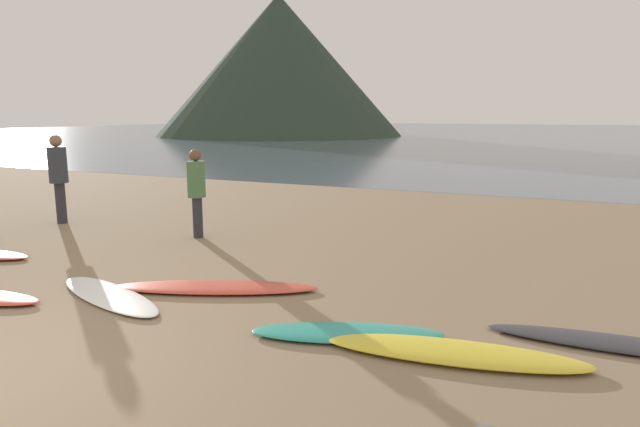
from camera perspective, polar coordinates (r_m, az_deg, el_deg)
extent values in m
cube|color=#8C7559|center=(13.61, 3.62, 0.39)|extent=(120.00, 120.00, 0.20)
cube|color=slate|center=(65.84, 20.31, 7.83)|extent=(140.00, 100.00, 0.01)
cone|color=#28382B|center=(56.49, -4.26, 15.02)|extent=(24.44, 24.44, 13.62)
ellipsoid|color=white|center=(7.39, -21.07, -7.92)|extent=(2.22, 1.25, 0.07)
ellipsoid|color=#D84C38|center=(7.29, -10.79, -7.54)|extent=(2.68, 1.55, 0.08)
ellipsoid|color=teal|center=(5.78, 2.85, -12.27)|extent=(2.05, 1.22, 0.08)
ellipsoid|color=yellow|center=(5.47, 13.59, -13.81)|extent=(2.55, 0.94, 0.10)
ellipsoid|color=#333338|center=(6.29, 29.58, -11.82)|extent=(2.70, 0.60, 0.07)
cylinder|color=#2D2D38|center=(10.32, -12.59, -0.39)|extent=(0.18, 0.18, 0.75)
cylinder|color=#4C7A4C|center=(10.21, -12.74, 3.49)|extent=(0.33, 0.33, 0.66)
sphere|color=brown|center=(10.17, -12.84, 5.92)|extent=(0.21, 0.21, 0.21)
cylinder|color=#2D2D38|center=(12.58, -25.32, 0.99)|extent=(0.20, 0.20, 0.85)
cylinder|color=#333842|center=(12.49, -25.60, 4.58)|extent=(0.37, 0.37, 0.74)
sphere|color=#936B4C|center=(12.46, -25.77, 6.81)|extent=(0.24, 0.24, 0.24)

